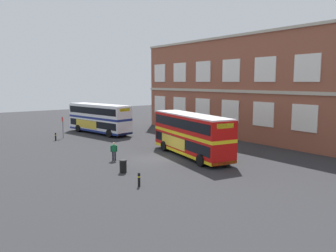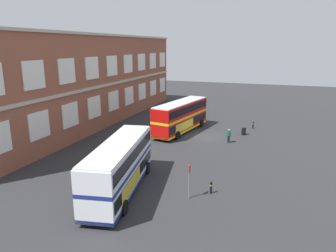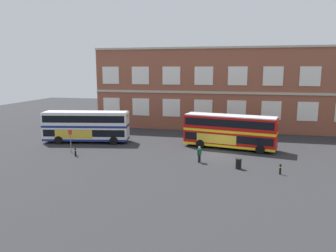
# 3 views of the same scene
# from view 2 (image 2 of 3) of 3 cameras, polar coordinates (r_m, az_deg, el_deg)

# --- Properties ---
(ground_plane) EXTENTS (120.00, 120.00, 0.00)m
(ground_plane) POSITION_cam_2_polar(r_m,az_deg,el_deg) (40.37, 3.96, -1.67)
(ground_plane) COLOR #2B2B2D
(brick_terminal_building) EXTENTS (45.16, 8.19, 12.83)m
(brick_terminal_building) POSITION_cam_2_polar(r_m,az_deg,el_deg) (47.37, -14.43, 8.07)
(brick_terminal_building) COLOR brown
(brick_terminal_building) RESTS_ON ground
(double_decker_near) EXTENTS (11.28, 4.54, 4.07)m
(double_decker_near) POSITION_cam_2_polar(r_m,az_deg,el_deg) (24.67, -8.83, -7.31)
(double_decker_near) COLOR silver
(double_decker_near) RESTS_ON ground
(double_decker_middle) EXTENTS (11.29, 4.55, 4.07)m
(double_decker_middle) POSITION_cam_2_polar(r_m,az_deg,el_deg) (41.36, 2.39, 1.83)
(double_decker_middle) COLOR red
(double_decker_middle) RESTS_ON ground
(waiting_passenger) EXTENTS (0.44, 0.58, 1.70)m
(waiting_passenger) POSITION_cam_2_polar(r_m,az_deg,el_deg) (37.59, 11.11, -1.66)
(waiting_passenger) COLOR black
(waiting_passenger) RESTS_ON ground
(bus_stand_flag) EXTENTS (0.44, 0.10, 2.70)m
(bus_stand_flag) POSITION_cam_2_polar(r_m,az_deg,el_deg) (23.61, 3.93, -9.55)
(bus_stand_flag) COLOR slate
(bus_stand_flag) RESTS_ON ground
(station_litter_bin) EXTENTS (0.60, 0.60, 1.03)m
(station_litter_bin) POSITION_cam_2_polar(r_m,az_deg,el_deg) (41.38, 13.74, -0.90)
(station_litter_bin) COLOR black
(station_litter_bin) RESTS_ON ground
(safety_bollard_west) EXTENTS (0.19, 0.19, 0.95)m
(safety_bollard_west) POSITION_cam_2_polar(r_m,az_deg,el_deg) (44.96, 15.37, 0.18)
(safety_bollard_west) COLOR black
(safety_bollard_west) RESTS_ON ground
(safety_bollard_east) EXTENTS (0.19, 0.19, 0.95)m
(safety_bollard_east) POSITION_cam_2_polar(r_m,az_deg,el_deg) (24.98, 7.92, -11.14)
(safety_bollard_east) COLOR black
(safety_bollard_east) RESTS_ON ground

